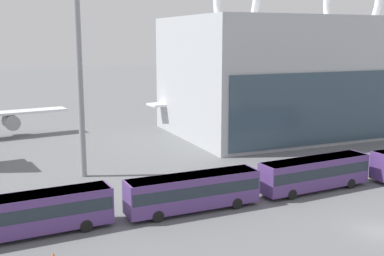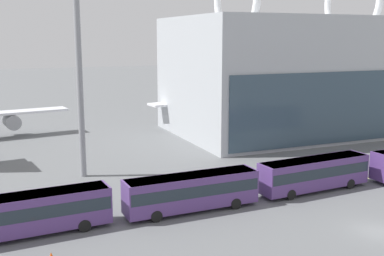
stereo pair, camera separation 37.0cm
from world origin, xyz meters
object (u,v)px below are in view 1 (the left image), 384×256
object	(u,v)px
shuttle_bus_1	(33,212)
shuttle_bus_3	(315,172)
shuttle_bus_2	(193,190)
airliner_at_gate_far	(240,93)

from	to	relation	value
shuttle_bus_1	shuttle_bus_3	bearing A→B (deg)	-2.42
shuttle_bus_1	shuttle_bus_3	world-z (taller)	same
shuttle_bus_2	shuttle_bus_1	bearing A→B (deg)	178.75
shuttle_bus_2	shuttle_bus_3	size ratio (longest dim) A/B	0.99
airliner_at_gate_far	shuttle_bus_1	xyz separation A→B (m)	(-40.17, -40.13, -3.10)
airliner_at_gate_far	shuttle_bus_1	size ratio (longest dim) A/B	3.06
shuttle_bus_1	shuttle_bus_2	bearing A→B (deg)	-3.43
shuttle_bus_1	shuttle_bus_2	distance (m)	13.40
shuttle_bus_1	airliner_at_gate_far	bearing A→B (deg)	41.39
shuttle_bus_3	shuttle_bus_1	bearing A→B (deg)	177.13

